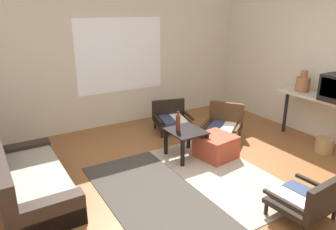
{
  "coord_description": "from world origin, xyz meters",
  "views": [
    {
      "loc": [
        -2.29,
        -2.51,
        2.16
      ],
      "look_at": [
        -0.09,
        1.14,
        0.71
      ],
      "focal_mm": 33.78,
      "sensor_mm": 36.0,
      "label": 1
    }
  ],
  "objects_px": {
    "couch": "(27,181)",
    "clay_vase": "(303,83)",
    "console_shelf": "(326,103)",
    "coffee_table": "(186,136)",
    "wicker_basket": "(324,145)",
    "armchair_by_window": "(171,117)",
    "ottoman_orange": "(216,146)",
    "glass_bottle": "(178,123)",
    "armchair_corner": "(223,124)",
    "armchair_striped_foreground": "(308,200)"
  },
  "relations": [
    {
      "from": "console_shelf",
      "to": "glass_bottle",
      "type": "bearing_deg",
      "value": 159.42
    },
    {
      "from": "armchair_striped_foreground",
      "to": "armchair_corner",
      "type": "xyz_separation_m",
      "value": [
        0.76,
        2.24,
        -0.01
      ]
    },
    {
      "from": "console_shelf",
      "to": "armchair_corner",
      "type": "bearing_deg",
      "value": 135.7
    },
    {
      "from": "coffee_table",
      "to": "console_shelf",
      "type": "distance_m",
      "value": 2.31
    },
    {
      "from": "coffee_table",
      "to": "glass_bottle",
      "type": "relative_size",
      "value": 1.82
    },
    {
      "from": "armchair_by_window",
      "to": "ottoman_orange",
      "type": "bearing_deg",
      "value": -90.89
    },
    {
      "from": "ottoman_orange",
      "to": "glass_bottle",
      "type": "height_order",
      "value": "glass_bottle"
    },
    {
      "from": "glass_bottle",
      "to": "armchair_by_window",
      "type": "bearing_deg",
      "value": 63.27
    },
    {
      "from": "glass_bottle",
      "to": "wicker_basket",
      "type": "height_order",
      "value": "glass_bottle"
    },
    {
      "from": "armchair_striped_foreground",
      "to": "clay_vase",
      "type": "height_order",
      "value": "clay_vase"
    },
    {
      "from": "couch",
      "to": "clay_vase",
      "type": "xyz_separation_m",
      "value": [
        4.35,
        -0.43,
        0.75
      ]
    },
    {
      "from": "couch",
      "to": "armchair_corner",
      "type": "height_order",
      "value": "couch"
    },
    {
      "from": "couch",
      "to": "armchair_by_window",
      "type": "relative_size",
      "value": 2.38
    },
    {
      "from": "glass_bottle",
      "to": "wicker_basket",
      "type": "distance_m",
      "value": 2.35
    },
    {
      "from": "coffee_table",
      "to": "ottoman_orange",
      "type": "distance_m",
      "value": 0.48
    },
    {
      "from": "armchair_by_window",
      "to": "armchair_corner",
      "type": "height_order",
      "value": "armchair_corner"
    },
    {
      "from": "ottoman_orange",
      "to": "wicker_basket",
      "type": "distance_m",
      "value": 1.74
    },
    {
      "from": "armchair_by_window",
      "to": "console_shelf",
      "type": "xyz_separation_m",
      "value": [
        1.73,
        -1.86,
        0.48
      ]
    },
    {
      "from": "armchair_striped_foreground",
      "to": "wicker_basket",
      "type": "bearing_deg",
      "value": 28.78
    },
    {
      "from": "armchair_by_window",
      "to": "armchair_corner",
      "type": "distance_m",
      "value": 0.97
    },
    {
      "from": "wicker_basket",
      "to": "coffee_table",
      "type": "bearing_deg",
      "value": 153.45
    },
    {
      "from": "armchair_striped_foreground",
      "to": "clay_vase",
      "type": "relative_size",
      "value": 1.85
    },
    {
      "from": "clay_vase",
      "to": "armchair_striped_foreground",
      "type": "bearing_deg",
      "value": -139.82
    },
    {
      "from": "armchair_striped_foreground",
      "to": "console_shelf",
      "type": "height_order",
      "value": "console_shelf"
    },
    {
      "from": "ottoman_orange",
      "to": "couch",
      "type": "bearing_deg",
      "value": 172.53
    },
    {
      "from": "coffee_table",
      "to": "armchair_by_window",
      "type": "distance_m",
      "value": 1.15
    },
    {
      "from": "couch",
      "to": "console_shelf",
      "type": "relative_size",
      "value": 1.13
    },
    {
      "from": "coffee_table",
      "to": "clay_vase",
      "type": "xyz_separation_m",
      "value": [
        2.13,
        -0.33,
        0.62
      ]
    },
    {
      "from": "coffee_table",
      "to": "glass_bottle",
      "type": "distance_m",
      "value": 0.25
    },
    {
      "from": "coffee_table",
      "to": "wicker_basket",
      "type": "height_order",
      "value": "coffee_table"
    },
    {
      "from": "wicker_basket",
      "to": "armchair_striped_foreground",
      "type": "bearing_deg",
      "value": -151.22
    },
    {
      "from": "console_shelf",
      "to": "coffee_table",
      "type": "bearing_deg",
      "value": 159.89
    },
    {
      "from": "armchair_corner",
      "to": "wicker_basket",
      "type": "bearing_deg",
      "value": -53.73
    },
    {
      "from": "coffee_table",
      "to": "ottoman_orange",
      "type": "bearing_deg",
      "value": -31.76
    },
    {
      "from": "couch",
      "to": "coffee_table",
      "type": "height_order",
      "value": "couch"
    },
    {
      "from": "couch",
      "to": "ottoman_orange",
      "type": "distance_m",
      "value": 2.62
    },
    {
      "from": "coffee_table",
      "to": "couch",
      "type": "bearing_deg",
      "value": 177.36
    },
    {
      "from": "couch",
      "to": "clay_vase",
      "type": "height_order",
      "value": "clay_vase"
    },
    {
      "from": "armchair_corner",
      "to": "clay_vase",
      "type": "distance_m",
      "value": 1.48
    },
    {
      "from": "armchair_by_window",
      "to": "ottoman_orange",
      "type": "height_order",
      "value": "armchair_by_window"
    },
    {
      "from": "couch",
      "to": "glass_bottle",
      "type": "xyz_separation_m",
      "value": [
        2.11,
        -0.04,
        0.36
      ]
    },
    {
      "from": "couch",
      "to": "console_shelf",
      "type": "height_order",
      "value": "console_shelf"
    },
    {
      "from": "wicker_basket",
      "to": "armchair_by_window",
      "type": "bearing_deg",
      "value": 127.06
    },
    {
      "from": "clay_vase",
      "to": "glass_bottle",
      "type": "distance_m",
      "value": 2.31
    },
    {
      "from": "couch",
      "to": "armchair_striped_foreground",
      "type": "bearing_deg",
      "value": -39.35
    },
    {
      "from": "armchair_corner",
      "to": "wicker_basket",
      "type": "height_order",
      "value": "armchair_corner"
    },
    {
      "from": "armchair_corner",
      "to": "ottoman_orange",
      "type": "bearing_deg",
      "value": -138.0
    },
    {
      "from": "couch",
      "to": "glass_bottle",
      "type": "distance_m",
      "value": 2.14
    },
    {
      "from": "armchair_by_window",
      "to": "glass_bottle",
      "type": "distance_m",
      "value": 1.18
    },
    {
      "from": "clay_vase",
      "to": "console_shelf",
      "type": "bearing_deg",
      "value": -90.0
    }
  ]
}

